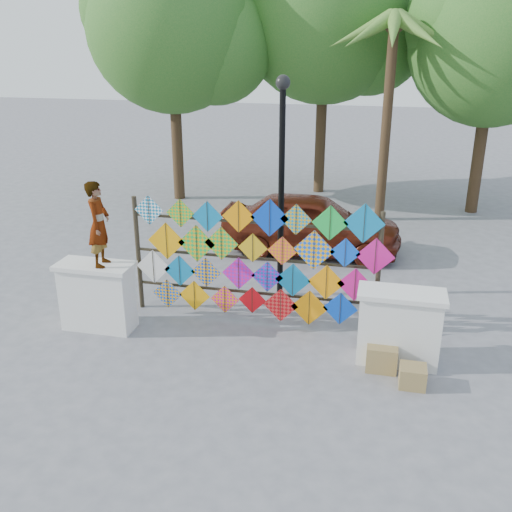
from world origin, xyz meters
name	(u,v)px	position (x,y,z in m)	size (l,w,h in m)	color
ground	(243,338)	(0.00, 0.00, 0.00)	(80.00, 80.00, 0.00)	gray
parapet_left	(98,296)	(-2.70, -0.20, 0.65)	(1.40, 0.65, 1.28)	white
parapet_right	(399,327)	(2.70, -0.20, 0.65)	(1.40, 0.65, 1.28)	white
kite_rack	(257,261)	(0.10, 0.73, 1.23)	(4.91, 0.24, 2.45)	#2D2619
tree_west	(175,29)	(-4.40, 9.03, 5.38)	(5.85, 5.20, 8.01)	#442E1D
tree_mid	(329,16)	(0.11, 11.03, 5.77)	(6.30, 5.60, 8.61)	#442E1D
tree_east	(497,42)	(5.09, 9.53, 4.99)	(5.40, 4.80, 7.42)	#442E1D
palm_tree	(393,44)	(2.20, 8.00, 4.95)	(3.62, 3.62, 5.83)	#442E1D
vendor_woman	(99,224)	(-2.53, -0.20, 2.04)	(0.56, 0.37, 1.53)	#99999E
sedan	(311,223)	(0.56, 4.72, 0.76)	(1.80, 4.47, 1.52)	#551B0E
lamppost	(282,169)	(0.30, 2.00, 2.69)	(0.28, 0.28, 4.46)	black
cardboard_box_near	(382,357)	(2.46, -0.48, 0.22)	(0.49, 0.44, 0.44)	olive
cardboard_box_far	(413,376)	(2.95, -0.89, 0.17)	(0.40, 0.37, 0.34)	olive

